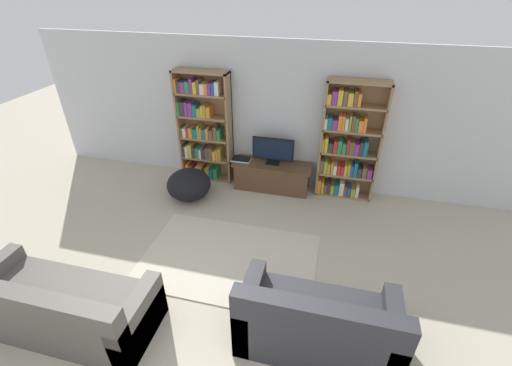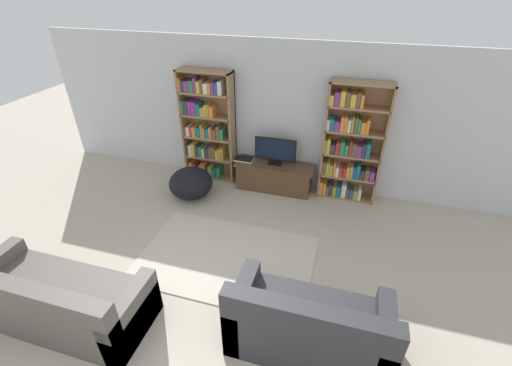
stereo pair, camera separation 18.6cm
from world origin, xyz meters
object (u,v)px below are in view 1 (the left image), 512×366
(bookshelf_right, at_px, (347,145))
(bookshelf_left, at_px, (203,129))
(tv_stand, at_px, (272,176))
(couch_right_sofa, at_px, (317,324))
(laptop, at_px, (241,159))
(couch_left_sectional, at_px, (62,308))
(beanbag_ottoman, at_px, (189,184))
(television, at_px, (273,150))

(bookshelf_right, bearing_deg, bookshelf_left, -179.99)
(tv_stand, xyz_separation_m, couch_right_sofa, (1.10, -3.00, 0.06))
(tv_stand, bearing_deg, bookshelf_left, 174.83)
(laptop, xyz_separation_m, couch_left_sectional, (-1.09, -3.47, -0.23))
(laptop, distance_m, couch_right_sofa, 3.46)
(bookshelf_left, relative_size, couch_left_sectional, 1.01)
(bookshelf_right, xyz_separation_m, laptop, (-1.85, -0.11, -0.45))
(laptop, height_order, beanbag_ottoman, laptop)
(television, relative_size, laptop, 2.13)
(laptop, bearing_deg, couch_right_sofa, -60.73)
(television, distance_m, beanbag_ottoman, 1.62)
(television, height_order, beanbag_ottoman, television)
(bookshelf_right, height_order, couch_right_sofa, bookshelf_right)
(bookshelf_right, relative_size, television, 2.79)
(tv_stand, distance_m, laptop, 0.65)
(bookshelf_left, xyz_separation_m, bookshelf_right, (2.60, 0.00, -0.04))
(bookshelf_right, height_order, tv_stand, bookshelf_right)
(television, relative_size, beanbag_ottoman, 0.96)
(bookshelf_left, height_order, tv_stand, bookshelf_left)
(bookshelf_left, relative_size, laptop, 5.94)
(bookshelf_right, xyz_separation_m, beanbag_ottoman, (-2.63, -0.78, -0.72))
(couch_left_sectional, bearing_deg, couch_right_sofa, 9.30)
(television, bearing_deg, bookshelf_left, 175.65)
(couch_left_sectional, bearing_deg, beanbag_ottoman, 83.68)
(beanbag_ottoman, bearing_deg, tv_stand, 25.40)
(beanbag_ottoman, bearing_deg, television, 26.05)
(bookshelf_right, xyz_separation_m, couch_right_sofa, (-0.16, -3.12, -0.66))
(couch_right_sofa, height_order, beanbag_ottoman, couch_right_sofa)
(bookshelf_right, distance_m, television, 1.28)
(laptop, bearing_deg, television, 0.32)
(beanbag_ottoman, bearing_deg, couch_right_sofa, -43.51)
(television, bearing_deg, couch_left_sectional, -115.89)
(couch_left_sectional, xyz_separation_m, couch_right_sofa, (2.78, 0.46, 0.02))
(bookshelf_left, bearing_deg, tv_stand, -5.17)
(laptop, bearing_deg, couch_left_sectional, -107.48)
(laptop, distance_m, couch_left_sectional, 3.65)
(couch_left_sectional, height_order, couch_right_sofa, couch_right_sofa)
(television, distance_m, couch_right_sofa, 3.25)
(television, height_order, couch_left_sectional, television)
(bookshelf_right, bearing_deg, laptop, -176.72)
(tv_stand, xyz_separation_m, couch_left_sectional, (-1.69, -3.46, 0.04))
(television, bearing_deg, tv_stand, -90.00)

